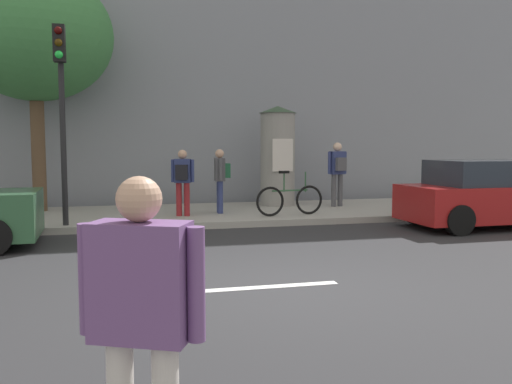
% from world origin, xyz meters
% --- Properties ---
extents(ground_plane, '(80.00, 80.00, 0.00)m').
position_xyz_m(ground_plane, '(0.00, 0.00, 0.00)').
color(ground_plane, '#2B2B2D').
extents(sidewalk_curb, '(36.00, 4.00, 0.15)m').
position_xyz_m(sidewalk_curb, '(0.00, 7.00, 0.07)').
color(sidewalk_curb, '#9E9B93').
rests_on(sidewalk_curb, ground_plane).
extents(lane_markings, '(25.80, 0.16, 0.01)m').
position_xyz_m(lane_markings, '(0.00, 0.00, 0.00)').
color(lane_markings, silver).
rests_on(lane_markings, ground_plane).
extents(building_backdrop, '(36.00, 5.00, 11.90)m').
position_xyz_m(building_backdrop, '(0.00, 12.00, 5.95)').
color(building_backdrop, gray).
rests_on(building_backdrop, ground_plane).
extents(traffic_light, '(0.24, 0.45, 4.16)m').
position_xyz_m(traffic_light, '(-3.09, 5.24, 2.96)').
color(traffic_light, black).
rests_on(traffic_light, sidewalk_curb).
extents(poster_column, '(1.08, 1.08, 2.81)m').
position_xyz_m(poster_column, '(2.41, 8.00, 1.58)').
color(poster_column, gray).
rests_on(poster_column, sidewalk_curb).
extents(street_tree, '(3.91, 3.91, 6.16)m').
position_xyz_m(street_tree, '(-3.99, 8.14, 4.63)').
color(street_tree, brown).
rests_on(street_tree, sidewalk_curb).
extents(pedestrian_near_pole, '(0.62, 0.43, 1.70)m').
position_xyz_m(pedestrian_near_pole, '(-1.79, -3.91, 1.01)').
color(pedestrian_near_pole, silver).
rests_on(pedestrian_near_pole, ground_plane).
extents(pedestrian_with_backpack, '(0.55, 0.45, 1.60)m').
position_xyz_m(pedestrian_with_backpack, '(-0.49, 6.23, 1.09)').
color(pedestrian_with_backpack, maroon).
rests_on(pedestrian_with_backpack, sidewalk_curb).
extents(pedestrian_in_light_jacket, '(0.59, 0.44, 1.78)m').
position_xyz_m(pedestrian_in_light_jacket, '(3.93, 7.24, 1.22)').
color(pedestrian_in_light_jacket, '#4C4C51').
rests_on(pedestrian_in_light_jacket, sidewalk_curb).
extents(pedestrian_with_bag, '(0.40, 0.61, 1.61)m').
position_xyz_m(pedestrian_with_bag, '(0.51, 6.61, 1.10)').
color(pedestrian_with_bag, navy).
rests_on(pedestrian_with_bag, sidewalk_curb).
extents(bicycle_leaning, '(1.76, 0.30, 1.09)m').
position_xyz_m(bicycle_leaning, '(2.06, 5.73, 0.54)').
color(bicycle_leaning, black).
rests_on(bicycle_leaning, sidewalk_curb).
extents(parked_car_silver, '(4.11, 1.89, 1.52)m').
position_xyz_m(parked_car_silver, '(6.19, 3.76, 0.73)').
color(parked_car_silver, maroon).
rests_on(parked_car_silver, ground_plane).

